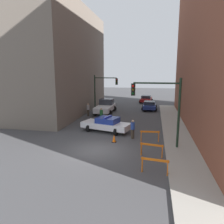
{
  "coord_description": "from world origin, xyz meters",
  "views": [
    {
      "loc": [
        4.06,
        -14.97,
        5.83
      ],
      "look_at": [
        -0.36,
        7.79,
        1.41
      ],
      "focal_mm": 35.0,
      "sensor_mm": 36.0,
      "label": 1
    }
  ],
  "objects": [
    {
      "name": "sidewalk_right",
      "position": [
        6.2,
        0.0,
        0.06
      ],
      "size": [
        2.4,
        44.0,
        0.12
      ],
      "color": "#9E998E",
      "rests_on": "ground_plane"
    },
    {
      "name": "parked_car_near",
      "position": [
        3.42,
        17.96,
        0.67
      ],
      "size": [
        2.3,
        4.31,
        1.31
      ],
      "rotation": [
        0.0,
        0.0,
        0.01
      ],
      "color": "navy",
      "rests_on": "ground_plane"
    },
    {
      "name": "parked_car_mid",
      "position": [
        2.63,
        25.53,
        0.67
      ],
      "size": [
        2.46,
        4.41,
        1.31
      ],
      "rotation": [
        0.0,
        0.0,
        -0.07
      ],
      "color": "maroon",
      "rests_on": "ground_plane"
    },
    {
      "name": "building_corner_left",
      "position": [
        -12.0,
        14.0,
        7.06
      ],
      "size": [
        14.0,
        20.0,
        14.11
      ],
      "color": "#6B6056",
      "rests_on": "ground_plane"
    },
    {
      "name": "pedestrian_crossing",
      "position": [
        -1.74,
        8.58,
        0.86
      ],
      "size": [
        0.45,
        0.45,
        1.66
      ],
      "rotation": [
        0.0,
        0.0,
        0.29
      ],
      "color": "#382D23",
      "rests_on": "ground_plane"
    },
    {
      "name": "pedestrian_sidewalk",
      "position": [
        2.34,
        3.31,
        0.86
      ],
      "size": [
        0.45,
        0.45,
        1.66
      ],
      "rotation": [
        0.0,
        0.0,
        1.85
      ],
      "color": "#382D23",
      "rests_on": "ground_plane"
    },
    {
      "name": "traffic_cone",
      "position": [
        0.94,
        2.02,
        0.32
      ],
      "size": [
        0.36,
        0.36,
        0.66
      ],
      "color": "black",
      "rests_on": "ground_plane"
    },
    {
      "name": "barrier_mid",
      "position": [
        4.02,
        -0.49,
        0.62
      ],
      "size": [
        1.58,
        0.43,
        0.9
      ],
      "rotation": [
        0.0,
        0.0,
        -0.19
      ],
      "color": "orange",
      "rests_on": "ground_plane"
    },
    {
      "name": "white_truck",
      "position": [
        -2.54,
        14.26,
        0.91
      ],
      "size": [
        2.65,
        5.41,
        1.9
      ],
      "rotation": [
        0.0,
        0.0,
        0.0
      ],
      "color": "silver",
      "rests_on": "ground_plane"
    },
    {
      "name": "traffic_light_near",
      "position": [
        4.73,
        1.44,
        3.53
      ],
      "size": [
        3.64,
        0.35,
        5.2
      ],
      "color": "black",
      "rests_on": "sidewalk_right"
    },
    {
      "name": "barrier_back",
      "position": [
        3.83,
        2.79,
        0.62
      ],
      "size": [
        1.6,
        0.29,
        0.9
      ],
      "rotation": [
        0.0,
        0.0,
        0.09
      ],
      "color": "orange",
      "rests_on": "ground_plane"
    },
    {
      "name": "police_car",
      "position": [
        -0.39,
        5.07,
        0.72
      ],
      "size": [
        5.02,
        3.11,
        1.52
      ],
      "rotation": [
        0.0,
        0.0,
        1.3
      ],
      "color": "white",
      "rests_on": "ground_plane"
    },
    {
      "name": "traffic_light_far",
      "position": [
        -3.3,
        15.57,
        3.4
      ],
      "size": [
        3.44,
        0.35,
        5.2
      ],
      "color": "black",
      "rests_on": "ground_plane"
    },
    {
      "name": "ground_plane",
      "position": [
        0.0,
        0.0,
        0.0
      ],
      "size": [
        120.0,
        120.0,
        0.0
      ],
      "primitive_type": "plane",
      "color": "#424244"
    },
    {
      "name": "pedestrian_corner",
      "position": [
        -4.29,
        11.79,
        0.86
      ],
      "size": [
        0.49,
        0.49,
        1.66
      ],
      "rotation": [
        0.0,
        0.0,
        0.52
      ],
      "color": "#382D23",
      "rests_on": "ground_plane"
    },
    {
      "name": "barrier_front",
      "position": [
        4.23,
        -3.05,
        0.62
      ],
      "size": [
        1.59,
        0.37,
        0.9
      ],
      "rotation": [
        0.0,
        0.0,
        -0.14
      ],
      "color": "orange",
      "rests_on": "ground_plane"
    }
  ]
}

